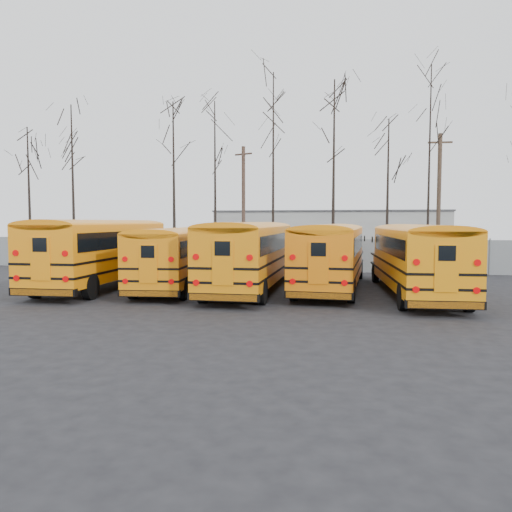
% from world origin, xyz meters
% --- Properties ---
extents(ground, '(120.00, 120.00, 0.00)m').
position_xyz_m(ground, '(0.00, 0.00, 0.00)').
color(ground, black).
rests_on(ground, ground).
extents(fence, '(40.00, 0.04, 2.00)m').
position_xyz_m(fence, '(0.00, 12.00, 1.00)').
color(fence, gray).
rests_on(fence, ground).
extents(distant_building, '(22.00, 8.00, 4.00)m').
position_xyz_m(distant_building, '(2.00, 32.00, 2.00)').
color(distant_building, '#BBBCB6').
rests_on(distant_building, ground).
extents(bus_a, '(3.01, 11.48, 3.19)m').
position_xyz_m(bus_a, '(-7.02, 2.75, 1.87)').
color(bus_a, black).
rests_on(bus_a, ground).
extents(bus_b, '(3.33, 10.25, 2.82)m').
position_xyz_m(bus_b, '(-3.49, 2.97, 1.65)').
color(bus_b, black).
rests_on(bus_b, ground).
extents(bus_c, '(2.64, 11.05, 3.08)m').
position_xyz_m(bus_c, '(-0.08, 2.78, 1.81)').
color(bus_c, black).
rests_on(bus_c, ground).
extents(bus_d, '(2.97, 10.80, 2.99)m').
position_xyz_m(bus_d, '(3.37, 3.80, 1.75)').
color(bus_d, black).
rests_on(bus_d, ground).
extents(bus_e, '(3.21, 10.81, 2.99)m').
position_xyz_m(bus_e, '(6.87, 2.54, 1.75)').
color(bus_e, black).
rests_on(bus_e, ground).
extents(utility_pole_left, '(1.47, 0.75, 8.80)m').
position_xyz_m(utility_pole_left, '(-4.04, 19.14, 4.52)').
color(utility_pole_left, '#483328').
rests_on(utility_pole_left, ground).
extents(utility_pole_right, '(1.60, 0.28, 8.99)m').
position_xyz_m(utility_pole_right, '(9.99, 17.32, 4.62)').
color(utility_pole_right, '#473628').
rests_on(utility_pole_right, ground).
extents(tree_0, '(0.26, 0.26, 9.94)m').
position_xyz_m(tree_0, '(-19.12, 14.36, 4.97)').
color(tree_0, black).
rests_on(tree_0, ground).
extents(tree_1, '(0.26, 0.26, 11.18)m').
position_xyz_m(tree_1, '(-15.10, 13.60, 5.59)').
color(tree_1, black).
rests_on(tree_1, ground).
extents(tree_2, '(0.26, 0.26, 11.92)m').
position_xyz_m(tree_2, '(-8.91, 17.07, 5.96)').
color(tree_2, black).
rests_on(tree_2, ground).
extents(tree_3, '(0.26, 0.26, 11.98)m').
position_xyz_m(tree_3, '(-5.92, 17.78, 5.99)').
color(tree_3, black).
rests_on(tree_3, ground).
extents(tree_4, '(0.26, 0.26, 12.64)m').
position_xyz_m(tree_4, '(-0.86, 13.76, 6.32)').
color(tree_4, black).
rests_on(tree_4, ground).
extents(tree_5, '(0.26, 0.26, 12.08)m').
position_xyz_m(tree_5, '(3.02, 14.12, 6.04)').
color(tree_5, black).
rests_on(tree_5, ground).
extents(tree_6, '(0.26, 0.26, 9.40)m').
position_xyz_m(tree_6, '(6.38, 13.83, 4.70)').
color(tree_6, black).
rests_on(tree_6, ground).
extents(tree_7, '(0.26, 0.26, 12.83)m').
position_xyz_m(tree_7, '(8.95, 14.73, 6.41)').
color(tree_7, black).
rests_on(tree_7, ground).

